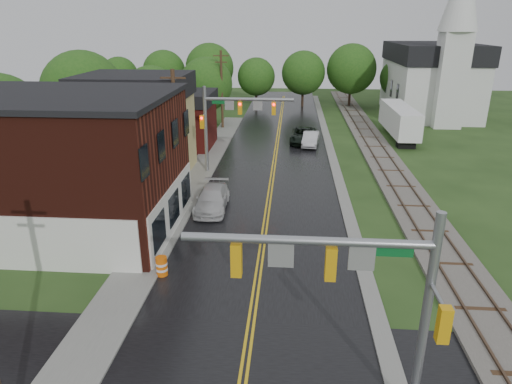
# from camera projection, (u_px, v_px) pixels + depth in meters

# --- Properties ---
(main_road) EXTENTS (10.00, 90.00, 0.02)m
(main_road) POSITION_uv_depth(u_px,v_px,m) (274.00, 163.00, 41.39)
(main_road) COLOR black
(main_road) RESTS_ON ground
(curb_right) EXTENTS (0.80, 70.00, 0.12)m
(curb_right) POSITION_uv_depth(u_px,v_px,m) (330.00, 150.00, 45.66)
(curb_right) COLOR gray
(curb_right) RESTS_ON ground
(sidewalk_left) EXTENTS (2.40, 50.00, 0.12)m
(sidewalk_left) POSITION_uv_depth(u_px,v_px,m) (196.00, 179.00, 37.18)
(sidewalk_left) COLOR gray
(sidewalk_left) RESTS_ON ground
(brick_building) EXTENTS (14.30, 10.30, 8.30)m
(brick_building) POSITION_uv_depth(u_px,v_px,m) (53.00, 164.00, 26.86)
(brick_building) COLOR #40150D
(brick_building) RESTS_ON ground
(yellow_house) EXTENTS (8.00, 7.00, 6.40)m
(yellow_house) POSITION_uv_depth(u_px,v_px,m) (139.00, 137.00, 37.35)
(yellow_house) COLOR tan
(yellow_house) RESTS_ON ground
(darkred_building) EXTENTS (7.00, 6.00, 4.40)m
(darkred_building) POSITION_uv_depth(u_px,v_px,m) (178.00, 126.00, 46.03)
(darkred_building) COLOR #3F0F0C
(darkred_building) RESTS_ON ground
(church) EXTENTS (10.40, 18.40, 20.00)m
(church) POSITION_uv_depth(u_px,v_px,m) (434.00, 72.00, 60.03)
(church) COLOR silver
(church) RESTS_ON ground
(railroad) EXTENTS (3.20, 80.00, 0.30)m
(railroad) POSITION_uv_depth(u_px,v_px,m) (377.00, 150.00, 45.28)
(railroad) COLOR #59544C
(railroad) RESTS_ON ground
(traffic_signal_near) EXTENTS (7.34, 0.30, 7.20)m
(traffic_signal_near) POSITION_uv_depth(u_px,v_px,m) (356.00, 281.00, 13.25)
(traffic_signal_near) COLOR gray
(traffic_signal_near) RESTS_ON ground
(traffic_signal_far) EXTENTS (7.34, 0.43, 7.20)m
(traffic_signal_far) POSITION_uv_depth(u_px,v_px,m) (231.00, 114.00, 37.11)
(traffic_signal_far) COLOR gray
(traffic_signal_far) RESTS_ON ground
(utility_pole_b) EXTENTS (1.80, 0.28, 9.00)m
(utility_pole_b) POSITION_uv_depth(u_px,v_px,m) (176.00, 130.00, 32.77)
(utility_pole_b) COLOR #382616
(utility_pole_b) RESTS_ON ground
(utility_pole_c) EXTENTS (1.80, 0.28, 9.00)m
(utility_pole_c) POSITION_uv_depth(u_px,v_px,m) (222.00, 88.00, 53.32)
(utility_pole_c) COLOR #382616
(utility_pole_c) RESTS_ON ground
(tree_left_a) EXTENTS (6.80, 6.80, 8.67)m
(tree_left_a) POSITION_uv_depth(u_px,v_px,m) (1.00, 122.00, 33.50)
(tree_left_a) COLOR black
(tree_left_a) RESTS_ON ground
(tree_left_b) EXTENTS (7.60, 7.60, 9.69)m
(tree_left_b) POSITION_uv_depth(u_px,v_px,m) (85.00, 94.00, 42.48)
(tree_left_b) COLOR black
(tree_left_b) RESTS_ON ground
(tree_left_c) EXTENTS (6.00, 6.00, 7.65)m
(tree_left_c) POSITION_uv_depth(u_px,v_px,m) (153.00, 95.00, 50.08)
(tree_left_c) COLOR black
(tree_left_c) RESTS_ON ground
(tree_left_e) EXTENTS (6.40, 6.40, 8.16)m
(tree_left_e) POSITION_uv_depth(u_px,v_px,m) (207.00, 85.00, 55.21)
(tree_left_e) COLOR black
(tree_left_e) RESTS_ON ground
(suv_dark) EXTENTS (2.97, 5.74, 1.54)m
(suv_dark) POSITION_uv_depth(u_px,v_px,m) (303.00, 135.00, 48.14)
(suv_dark) COLOR black
(suv_dark) RESTS_ON ground
(sedan_silver) EXTENTS (2.00, 4.49, 1.43)m
(sedan_silver) POSITION_uv_depth(u_px,v_px,m) (311.00, 139.00, 46.89)
(sedan_silver) COLOR silver
(sedan_silver) RESTS_ON ground
(pickup_white) EXTENTS (2.18, 5.09, 1.46)m
(pickup_white) POSITION_uv_depth(u_px,v_px,m) (212.00, 199.00, 30.99)
(pickup_white) COLOR silver
(pickup_white) RESTS_ON ground
(semi_trailer) EXTENTS (2.42, 10.76, 3.49)m
(semi_trailer) POSITION_uv_depth(u_px,v_px,m) (399.00, 119.00, 49.43)
(semi_trailer) COLOR black
(semi_trailer) RESTS_ON ground
(construction_barrel) EXTENTS (0.62, 0.62, 1.01)m
(construction_barrel) POSITION_uv_depth(u_px,v_px,m) (162.00, 266.00, 22.90)
(construction_barrel) COLOR #E05D09
(construction_barrel) RESTS_ON ground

